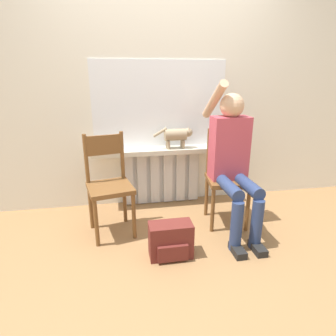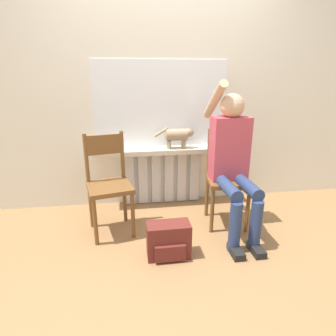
{
  "view_description": "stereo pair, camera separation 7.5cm",
  "coord_description": "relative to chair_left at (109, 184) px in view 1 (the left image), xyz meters",
  "views": [
    {
      "loc": [
        -0.46,
        -1.84,
        1.41
      ],
      "look_at": [
        0.0,
        0.7,
        0.56
      ],
      "focal_mm": 30.0,
      "sensor_mm": 36.0,
      "label": 1
    },
    {
      "loc": [
        -0.38,
        -1.85,
        1.41
      ],
      "look_at": [
        0.0,
        0.7,
        0.56
      ],
      "focal_mm": 30.0,
      "sensor_mm": 36.0,
      "label": 2
    }
  ],
  "objects": [
    {
      "name": "chair_left",
      "position": [
        0.0,
        0.0,
        0.0
      ],
      "size": [
        0.45,
        0.45,
        0.93
      ],
      "rotation": [
        0.0,
        0.0,
        0.22
      ],
      "color": "brown",
      "rests_on": "ground_plane"
    },
    {
      "name": "cat",
      "position": [
        0.73,
        0.48,
        0.32
      ],
      "size": [
        0.43,
        0.12,
        0.23
      ],
      "color": "#9E896B",
      "rests_on": "windowsill"
    },
    {
      "name": "radiator",
      "position": [
        0.57,
        0.56,
        -0.18
      ],
      "size": [
        0.89,
        0.08,
        0.61
      ],
      "color": "silver",
      "rests_on": "ground_plane"
    },
    {
      "name": "windowsill",
      "position": [
        0.57,
        0.5,
        0.15
      ],
      "size": [
        1.49,
        0.22,
        0.05
      ],
      "color": "beige",
      "rests_on": "radiator"
    },
    {
      "name": "person",
      "position": [
        1.12,
        -0.12,
        0.23
      ],
      "size": [
        0.36,
        1.03,
        1.39
      ],
      "color": "navy",
      "rests_on": "ground_plane"
    },
    {
      "name": "window_glass",
      "position": [
        0.57,
        0.6,
        0.63
      ],
      "size": [
        1.43,
        0.01,
        0.91
      ],
      "color": "white",
      "rests_on": "windowsill"
    },
    {
      "name": "wall_with_window",
      "position": [
        0.57,
        0.64,
        0.87
      ],
      "size": [
        7.0,
        0.06,
        2.7
      ],
      "color": "white",
      "rests_on": "ground_plane"
    },
    {
      "name": "ground_plane",
      "position": [
        0.57,
        -0.59,
        -0.48
      ],
      "size": [
        12.0,
        12.0,
        0.0
      ],
      "primitive_type": "plane",
      "color": "olive"
    },
    {
      "name": "chair_right",
      "position": [
        1.13,
        0.0,
        0.0
      ],
      "size": [
        0.43,
        0.43,
        0.93
      ],
      "rotation": [
        0.0,
        0.0,
        -0.13
      ],
      "color": "brown",
      "rests_on": "ground_plane"
    },
    {
      "name": "backpack",
      "position": [
        0.48,
        -0.49,
        -0.34
      ],
      "size": [
        0.35,
        0.21,
        0.29
      ],
      "color": "maroon",
      "rests_on": "ground_plane"
    }
  ]
}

